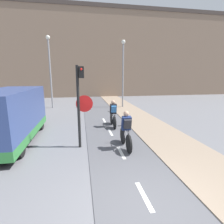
{
  "coord_description": "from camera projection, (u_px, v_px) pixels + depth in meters",
  "views": [
    {
      "loc": [
        -1.43,
        -3.08,
        2.91
      ],
      "look_at": [
        0.0,
        5.03,
        1.2
      ],
      "focal_mm": 28.0,
      "sensor_mm": 36.0,
      "label": 1
    }
  ],
  "objects": [
    {
      "name": "ground_plane",
      "position": [
        152.0,
        212.0,
        3.81
      ],
      "size": [
        120.0,
        120.0,
        0.0
      ],
      "primitive_type": "plane",
      "color": "slate"
    },
    {
      "name": "bike_lane",
      "position": [
        152.0,
        211.0,
        3.81
      ],
      "size": [
        2.51,
        60.0,
        0.02
      ],
      "color": "#56565B",
      "rests_on": "ground_plane"
    },
    {
      "name": "building_row_background",
      "position": [
        90.0,
        54.0,
        25.64
      ],
      "size": [
        60.0,
        5.2,
        12.05
      ],
      "color": "#89705B",
      "rests_on": "ground_plane"
    },
    {
      "name": "traffic_light_pole",
      "position": [
        80.0,
        98.0,
        6.88
      ],
      "size": [
        0.67,
        0.25,
        3.31
      ],
      "color": "black",
      "rests_on": "ground_plane"
    },
    {
      "name": "street_lamp_far",
      "position": [
        50.0,
        64.0,
        15.38
      ],
      "size": [
        0.36,
        0.36,
        6.31
      ],
      "color": "gray",
      "rests_on": "ground_plane"
    },
    {
      "name": "street_lamp_sidewalk",
      "position": [
        123.0,
        67.0,
        15.66
      ],
      "size": [
        0.36,
        0.36,
        5.99
      ],
      "color": "gray",
      "rests_on": "ground_plane"
    },
    {
      "name": "cyclist_near",
      "position": [
        126.0,
        131.0,
        7.0
      ],
      "size": [
        0.46,
        1.72,
        1.56
      ],
      "color": "black",
      "rests_on": "ground_plane"
    },
    {
      "name": "cyclist_far",
      "position": [
        113.0,
        115.0,
        10.02
      ],
      "size": [
        0.46,
        1.69,
        1.56
      ],
      "color": "black",
      "rests_on": "ground_plane"
    },
    {
      "name": "van",
      "position": [
        10.0,
        117.0,
        7.65
      ],
      "size": [
        1.92,
        5.27,
        2.33
      ],
      "color": "#334784",
      "rests_on": "ground_plane"
    }
  ]
}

